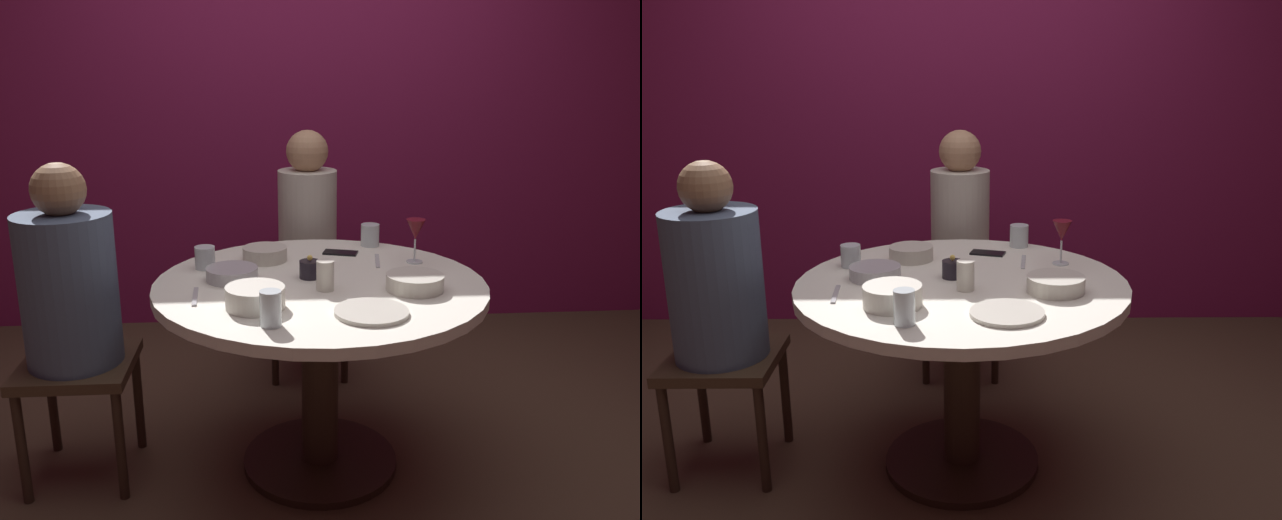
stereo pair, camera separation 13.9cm
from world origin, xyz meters
The scene contains 19 objects.
ground_plane centered at (0.00, 0.00, 0.00)m, with size 8.00×8.00×0.00m, color #4C3828.
back_wall centered at (0.00, 1.61, 1.30)m, with size 6.00×0.10×2.60m, color maroon.
dining_table centered at (0.00, 0.00, 0.58)m, with size 1.21×1.21×0.76m.
seated_diner_left centered at (-0.89, 0.00, 0.74)m, with size 0.40×0.40×1.20m.
seated_diner_back centered at (0.00, 0.86, 0.75)m, with size 0.40×0.40×1.22m.
candle_holder centered at (-0.03, 0.04, 0.79)m, with size 0.08×0.08×0.09m.
wine_glass centered at (0.39, 0.21, 0.88)m, with size 0.08×0.08×0.18m.
dinner_plate centered at (0.14, -0.34, 0.76)m, with size 0.24×0.24×0.01m, color beige.
cell_phone centered at (0.11, 0.36, 0.76)m, with size 0.07×0.14×0.01m, color black.
bowl_serving_large centered at (-0.32, 0.04, 0.78)m, with size 0.19×0.19×0.05m, color #B7B7BC.
bowl_salad_center centered at (-0.20, 0.28, 0.78)m, with size 0.18×0.18×0.06m, color beige.
bowl_small_white centered at (0.32, -0.12, 0.78)m, with size 0.20×0.20×0.06m, color beige.
bowl_sauce_side centered at (-0.23, -0.26, 0.79)m, with size 0.19×0.19×0.07m, color beige.
cup_near_candle centered at (0.25, 0.48, 0.80)m, with size 0.08×0.08×0.09m, color silver.
cup_by_left_diner centered at (-0.18, -0.42, 0.81)m, with size 0.07×0.07×0.11m, color silver.
cup_by_right_diner centered at (-0.43, 0.19, 0.80)m, with size 0.08×0.08×0.09m, color silver.
cup_center_front centered at (0.01, -0.10, 0.81)m, with size 0.06×0.06×0.11m, color beige.
fork_near_plate centered at (0.25, 0.23, 0.76)m, with size 0.02×0.18×0.01m, color #B7B7BC.
knife_near_plate centered at (-0.43, -0.15, 0.76)m, with size 0.02×0.18×0.01m, color #B7B7BC.
Camera 1 is at (-0.16, -2.30, 1.51)m, focal length 37.38 mm.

